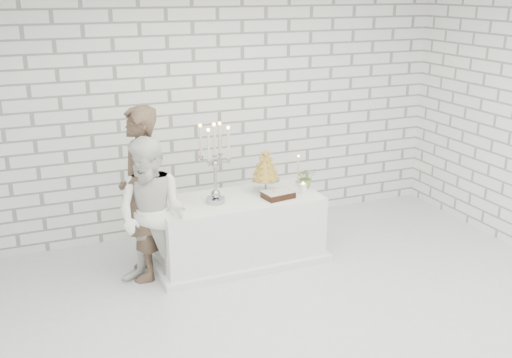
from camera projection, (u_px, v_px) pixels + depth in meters
The scene contains 11 objects.
ground at pixel (309, 318), 5.57m from camera, with size 6.00×5.00×0.01m, color silver.
wall_back at pixel (219, 111), 7.30m from camera, with size 6.00×0.01×3.00m, color white.
cake_table at pixel (239, 229), 6.63m from camera, with size 1.80×0.80×0.75m, color white.
groom at pixel (141, 194), 6.11m from camera, with size 0.67×0.44×1.85m, color #422F24.
bride at pixel (152, 215), 5.92m from camera, with size 0.77×0.60×1.58m, color white.
candelabra at pixel (215, 164), 6.24m from camera, with size 0.36×0.36×0.88m, color #9C9DA7, non-canonical shape.
croquembouche at pixel (266, 171), 6.62m from camera, with size 0.33×0.33×0.51m, color olive, non-canonical shape.
chocolate_cake at pixel (278, 194), 6.50m from camera, with size 0.32×0.23×0.08m, color black.
pillar_candle at pixel (303, 189), 6.62m from camera, with size 0.08×0.08×0.12m, color white.
extra_taper at pixel (298, 170), 6.96m from camera, with size 0.06×0.06×0.32m, color beige.
flowers at pixel (306, 177), 6.81m from camera, with size 0.22×0.19×0.25m, color olive.
Camera 1 is at (-2.33, -4.32, 2.98)m, focal length 41.52 mm.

